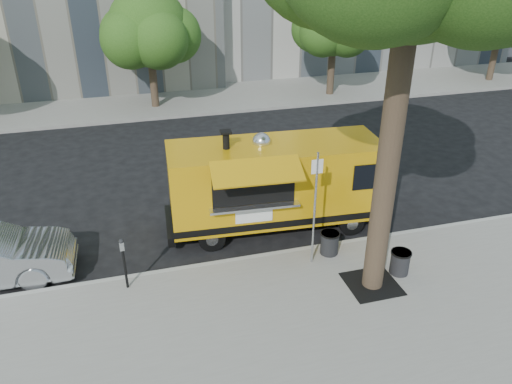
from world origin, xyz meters
TOP-DOWN VIEW (x-y plane):
  - ground at (0.00, 0.00)m, footprint 120.00×120.00m
  - sidewalk at (0.00, -4.00)m, footprint 60.00×6.00m
  - curb at (0.00, -0.93)m, footprint 60.00×0.14m
  - far_sidewalk at (0.00, 13.50)m, footprint 60.00×5.00m
  - tree_well at (2.60, -2.80)m, footprint 1.20×1.20m
  - far_tree_b at (-1.00, 12.70)m, footprint 3.60×3.60m
  - far_tree_c at (8.00, 12.40)m, footprint 3.24×3.24m
  - far_tree_d at (18.00, 12.60)m, footprint 3.78×3.78m
  - sign_post at (1.55, -1.55)m, footprint 0.28×0.06m
  - parking_meter at (-3.00, -1.35)m, footprint 0.11×0.11m
  - food_truck at (1.21, 0.57)m, footprint 6.26×3.02m
  - trash_bin_left at (3.44, -2.56)m, footprint 0.50×0.50m
  - trash_bin_right at (2.13, -1.30)m, footprint 0.51×0.51m

SIDE VIEW (x-z plane):
  - ground at x=0.00m, z-range 0.00..0.00m
  - sidewalk at x=0.00m, z-range 0.00..0.15m
  - curb at x=0.00m, z-range -0.01..0.15m
  - far_sidewalk at x=0.00m, z-range 0.00..0.15m
  - tree_well at x=2.60m, z-range 0.14..0.17m
  - trash_bin_left at x=3.44m, z-range 0.17..0.77m
  - trash_bin_right at x=2.13m, z-range 0.17..0.78m
  - parking_meter at x=-3.00m, z-range 0.31..1.65m
  - food_truck at x=1.21m, z-range -0.09..2.93m
  - sign_post at x=1.55m, z-range 0.35..3.35m
  - far_tree_c at x=8.00m, z-range 1.11..6.32m
  - far_tree_b at x=-1.00m, z-range 1.08..6.58m
  - far_tree_d at x=18.00m, z-range 1.07..6.71m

